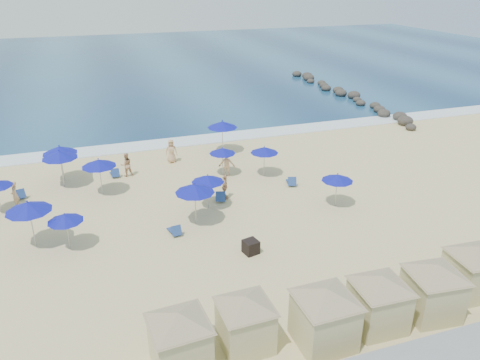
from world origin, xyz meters
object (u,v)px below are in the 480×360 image
at_px(umbrella_4, 59,155).
at_px(beachgoer_0, 15,195).
at_px(umbrella_6, 195,188).
at_px(umbrella_1, 28,207).
at_px(beachgoer_3, 227,163).
at_px(cabana_3, 380,295).
at_px(umbrella_10, 264,150).
at_px(umbrella_5, 99,163).
at_px(cabana_0, 179,333).
at_px(trash_bin, 251,247).
at_px(umbrella_9, 222,124).
at_px(beachgoer_1, 126,165).
at_px(cabana_1, 245,315).
at_px(rock_jetty, 345,94).
at_px(umbrella_11, 337,178).
at_px(cabana_4, 434,283).
at_px(umbrella_2, 60,150).
at_px(beachgoer_4, 171,151).
at_px(umbrella_8, 208,179).
at_px(umbrella_3, 65,218).
at_px(beachgoer_2, 225,187).
at_px(cabana_2, 325,309).
at_px(umbrella_7, 222,151).
at_px(cabana_5, 474,264).

distance_m(umbrella_4, beachgoer_0, 3.94).
relative_size(umbrella_6, beachgoer_0, 1.51).
distance_m(umbrella_1, umbrella_6, 8.82).
relative_size(umbrella_1, beachgoer_3, 1.45).
distance_m(cabana_3, umbrella_10, 16.23).
distance_m(umbrella_4, umbrella_5, 3.18).
bearing_deg(umbrella_5, cabana_0, -83.66).
relative_size(trash_bin, umbrella_1, 0.27).
relative_size(umbrella_1, umbrella_9, 0.99).
bearing_deg(beachgoer_1, cabana_1, 91.16).
height_order(rock_jetty, umbrella_11, umbrella_11).
xyz_separation_m(cabana_1, umbrella_5, (-4.44, 16.12, 0.72)).
relative_size(cabana_4, umbrella_5, 1.73).
bearing_deg(beachgoer_1, umbrella_2, -13.51).
bearing_deg(umbrella_10, cabana_4, -85.53).
relative_size(umbrella_10, beachgoer_0, 1.32).
bearing_deg(umbrella_1, beachgoer_4, 45.76).
bearing_deg(umbrella_1, umbrella_8, 7.08).
bearing_deg(umbrella_6, umbrella_3, -176.24).
bearing_deg(beachgoer_1, beachgoer_3, 155.36).
bearing_deg(trash_bin, beachgoer_4, 83.05).
bearing_deg(umbrella_10, trash_bin, -115.27).
distance_m(cabana_4, beachgoer_1, 22.17).
bearing_deg(umbrella_8, umbrella_4, 143.61).
relative_size(umbrella_2, beachgoer_2, 1.63).
relative_size(cabana_0, beachgoer_4, 2.37).
height_order(cabana_2, umbrella_5, cabana_2).
xyz_separation_m(umbrella_2, umbrella_8, (8.58, -7.29, -0.34)).
distance_m(umbrella_11, beachgoer_1, 15.01).
xyz_separation_m(umbrella_5, umbrella_7, (8.51, 0.46, -0.34)).
height_order(trash_bin, beachgoer_1, beachgoer_1).
bearing_deg(umbrella_1, trash_bin, -22.35).
height_order(cabana_2, beachgoer_2, cabana_2).
height_order(umbrella_2, beachgoer_3, umbrella_2).
bearing_deg(beachgoer_0, umbrella_11, 75.44).
bearing_deg(cabana_3, trash_bin, 114.11).
distance_m(cabana_2, beachgoer_1, 20.26).
relative_size(cabana_1, cabana_3, 0.96).
bearing_deg(umbrella_6, umbrella_4, 132.67).
relative_size(trash_bin, beachgoer_0, 0.42).
distance_m(trash_bin, umbrella_8, 5.95).
bearing_deg(beachgoer_3, cabana_3, 117.15).
height_order(umbrella_7, umbrella_9, umbrella_9).
relative_size(rock_jetty, umbrella_8, 11.59).
relative_size(cabana_4, beachgoer_1, 2.53).
relative_size(cabana_0, umbrella_4, 1.61).
bearing_deg(umbrella_8, umbrella_3, -165.50).
bearing_deg(cabana_0, cabana_5, 0.28).
distance_m(umbrella_6, umbrella_8, 2.08).
bearing_deg(umbrella_1, cabana_3, -39.21).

